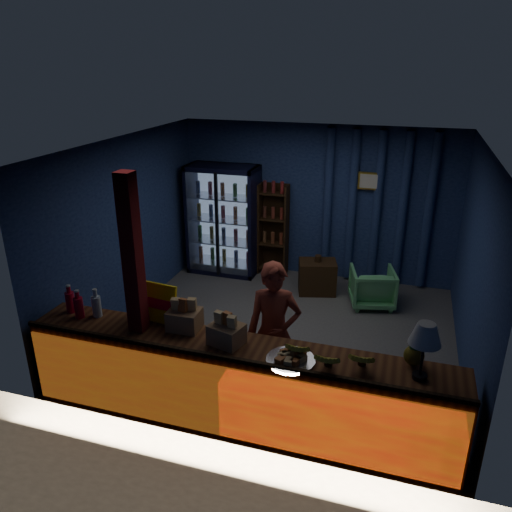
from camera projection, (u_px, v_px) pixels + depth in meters
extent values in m
plane|color=#515154|center=(282.00, 334.00, 6.92)|extent=(4.60, 4.60, 0.00)
plane|color=navy|center=(316.00, 203.00, 8.39)|extent=(4.60, 0.00, 4.60)
plane|color=navy|center=(223.00, 329.00, 4.49)|extent=(4.60, 0.00, 4.60)
plane|color=navy|center=(127.00, 229.00, 7.07)|extent=(0.00, 4.40, 4.40)
plane|color=navy|center=(475.00, 267.00, 5.80)|extent=(0.00, 4.40, 4.40)
plane|color=#472D19|center=(286.00, 145.00, 5.95)|extent=(4.60, 4.60, 0.00)
cube|color=brown|center=(236.00, 385.00, 5.06)|extent=(4.40, 0.55, 0.95)
cube|color=#F0441C|center=(225.00, 403.00, 4.80)|extent=(4.35, 0.02, 0.81)
cube|color=#321F0F|center=(225.00, 358.00, 4.63)|extent=(4.40, 0.04, 0.04)
cube|color=maroon|center=(137.00, 299.00, 5.04)|extent=(0.16, 0.16, 2.60)
cube|color=black|center=(229.00, 216.00, 8.88)|extent=(1.20, 0.06, 1.90)
cube|color=black|center=(193.00, 217.00, 8.79)|extent=(0.06, 0.60, 1.90)
cube|color=black|center=(255.00, 223.00, 8.48)|extent=(0.06, 0.60, 1.90)
cube|color=black|center=(222.00, 168.00, 8.30)|extent=(1.20, 0.60, 0.08)
cube|color=black|center=(225.00, 268.00, 8.97)|extent=(1.20, 0.60, 0.08)
cube|color=#99B2D8|center=(228.00, 217.00, 8.83)|extent=(1.08, 0.02, 1.74)
cube|color=white|center=(217.00, 225.00, 8.39)|extent=(1.12, 0.02, 1.78)
cube|color=black|center=(217.00, 225.00, 8.37)|extent=(0.05, 0.05, 1.80)
cube|color=silver|center=(224.00, 262.00, 8.92)|extent=(1.08, 0.48, 0.02)
cylinder|color=#B14C19|center=(201.00, 252.00, 9.00)|extent=(0.07, 0.07, 0.22)
cylinder|color=#19671A|center=(213.00, 254.00, 8.94)|extent=(0.07, 0.07, 0.22)
cylinder|color=olive|center=(224.00, 255.00, 8.88)|extent=(0.07, 0.07, 0.22)
cylinder|color=navy|center=(236.00, 256.00, 8.81)|extent=(0.07, 0.07, 0.22)
cylinder|color=maroon|center=(248.00, 258.00, 8.75)|extent=(0.07, 0.07, 0.22)
cube|color=silver|center=(224.00, 241.00, 8.78)|extent=(1.08, 0.48, 0.02)
cylinder|color=#19671A|center=(200.00, 231.00, 8.85)|extent=(0.07, 0.07, 0.22)
cylinder|color=olive|center=(212.00, 232.00, 8.79)|extent=(0.07, 0.07, 0.22)
cylinder|color=navy|center=(224.00, 234.00, 8.73)|extent=(0.07, 0.07, 0.22)
cylinder|color=maroon|center=(236.00, 235.00, 8.67)|extent=(0.07, 0.07, 0.22)
cylinder|color=#B14C19|center=(248.00, 236.00, 8.60)|extent=(0.07, 0.07, 0.22)
cube|color=silver|center=(223.00, 219.00, 8.63)|extent=(1.08, 0.48, 0.02)
cylinder|color=olive|center=(199.00, 210.00, 8.71)|extent=(0.07, 0.07, 0.22)
cylinder|color=navy|center=(211.00, 211.00, 8.64)|extent=(0.07, 0.07, 0.22)
cylinder|color=maroon|center=(223.00, 212.00, 8.58)|extent=(0.07, 0.07, 0.22)
cylinder|color=#B14C19|center=(236.00, 213.00, 8.52)|extent=(0.07, 0.07, 0.22)
cylinder|color=#19671A|center=(248.00, 214.00, 8.46)|extent=(0.07, 0.07, 0.22)
cube|color=silver|center=(223.00, 197.00, 8.48)|extent=(1.08, 0.48, 0.02)
cylinder|color=navy|center=(198.00, 187.00, 8.56)|extent=(0.07, 0.07, 0.22)
cylinder|color=maroon|center=(210.00, 188.00, 8.49)|extent=(0.07, 0.07, 0.22)
cylinder|color=#B14C19|center=(223.00, 189.00, 8.43)|extent=(0.07, 0.07, 0.22)
cylinder|color=#19671A|center=(235.00, 190.00, 8.37)|extent=(0.07, 0.07, 0.22)
cylinder|color=olive|center=(248.00, 191.00, 8.31)|extent=(0.07, 0.07, 0.22)
cube|color=#321F0F|center=(275.00, 228.00, 8.72)|extent=(0.50, 0.02, 1.60)
cube|color=#321F0F|center=(260.00, 229.00, 8.67)|extent=(0.03, 0.28, 1.60)
cube|color=#321F0F|center=(286.00, 231.00, 8.54)|extent=(0.03, 0.28, 1.60)
cube|color=#321F0F|center=(273.00, 267.00, 8.86)|extent=(0.46, 0.26, 0.02)
cube|color=#321F0F|center=(273.00, 244.00, 8.70)|extent=(0.46, 0.26, 0.02)
cube|color=#321F0F|center=(273.00, 219.00, 8.53)|extent=(0.46, 0.26, 0.02)
cube|color=#321F0F|center=(274.00, 193.00, 8.37)|extent=(0.46, 0.26, 0.02)
cylinder|color=navy|center=(328.00, 204.00, 8.28)|extent=(0.14, 0.14, 2.50)
cylinder|color=navy|center=(352.00, 206.00, 8.17)|extent=(0.14, 0.14, 2.50)
cylinder|color=navy|center=(377.00, 209.00, 8.05)|extent=(0.14, 0.14, 2.50)
cylinder|color=navy|center=(402.00, 211.00, 7.94)|extent=(0.14, 0.14, 2.50)
cylinder|color=navy|center=(429.00, 213.00, 7.83)|extent=(0.14, 0.14, 2.50)
cube|color=gold|center=(369.00, 181.00, 7.89)|extent=(0.36, 0.03, 0.28)
cube|color=silver|center=(369.00, 181.00, 7.88)|extent=(0.30, 0.01, 0.22)
imported|color=maroon|center=(274.00, 333.00, 5.39)|extent=(0.65, 0.49, 1.60)
imported|color=#5DBB73|center=(372.00, 287.00, 7.63)|extent=(0.78, 0.80, 0.60)
cube|color=#321F0F|center=(317.00, 277.00, 8.07)|extent=(0.68, 0.57, 0.53)
cylinder|color=#321F0F|center=(318.00, 259.00, 7.95)|extent=(0.11, 0.11, 0.11)
cube|color=yellow|center=(154.00, 302.00, 5.27)|extent=(0.54, 0.17, 0.43)
cube|color=red|center=(153.00, 303.00, 5.25)|extent=(0.45, 0.08, 0.11)
cylinder|color=red|center=(70.00, 302.00, 5.48)|extent=(0.10, 0.10, 0.23)
cylinder|color=red|center=(68.00, 289.00, 5.42)|extent=(0.05, 0.05, 0.09)
cylinder|color=white|center=(68.00, 286.00, 5.40)|extent=(0.05, 0.05, 0.02)
cylinder|color=red|center=(79.00, 308.00, 5.36)|extent=(0.10, 0.10, 0.23)
cylinder|color=red|center=(77.00, 294.00, 5.30)|extent=(0.05, 0.05, 0.09)
cylinder|color=white|center=(76.00, 291.00, 5.29)|extent=(0.05, 0.05, 0.02)
cylinder|color=silver|center=(97.00, 307.00, 5.38)|extent=(0.10, 0.10, 0.23)
cylinder|color=silver|center=(95.00, 293.00, 5.32)|extent=(0.05, 0.05, 0.09)
cylinder|color=white|center=(94.00, 290.00, 5.31)|extent=(0.05, 0.05, 0.02)
cube|color=#A87B51|center=(227.00, 334.00, 4.88)|extent=(0.37, 0.33, 0.20)
cube|color=gold|center=(220.00, 317.00, 4.85)|extent=(0.10, 0.08, 0.13)
cube|color=#D15F27|center=(226.00, 319.00, 4.81)|extent=(0.10, 0.08, 0.13)
cube|color=gold|center=(233.00, 321.00, 4.77)|extent=(0.10, 0.08, 0.13)
cube|color=#A87B51|center=(184.00, 319.00, 5.14)|extent=(0.33, 0.28, 0.21)
cube|color=gold|center=(176.00, 303.00, 5.10)|extent=(0.09, 0.06, 0.13)
cube|color=#D15F27|center=(184.00, 304.00, 5.08)|extent=(0.09, 0.06, 0.13)
cube|color=gold|center=(191.00, 305.00, 5.06)|extent=(0.09, 0.06, 0.13)
cylinder|color=silver|center=(291.00, 360.00, 4.61)|extent=(0.46, 0.46, 0.03)
cube|color=gold|center=(300.00, 358.00, 4.58)|extent=(0.10, 0.07, 0.05)
cube|color=#D15F27|center=(299.00, 354.00, 4.64)|extent=(0.12, 0.12, 0.05)
cube|color=gold|center=(293.00, 351.00, 4.68)|extent=(0.07, 0.10, 0.05)
cube|color=#D15F27|center=(286.00, 352.00, 4.68)|extent=(0.12, 0.12, 0.05)
cube|color=gold|center=(281.00, 355.00, 4.63)|extent=(0.10, 0.07, 0.05)
cube|color=#D15F27|center=(282.00, 359.00, 4.56)|extent=(0.12, 0.12, 0.05)
cube|color=gold|center=(288.00, 362.00, 4.52)|extent=(0.07, 0.10, 0.05)
cube|color=#D15F27|center=(296.00, 362.00, 4.53)|extent=(0.12, 0.12, 0.05)
cylinder|color=black|center=(420.00, 376.00, 4.36)|extent=(0.13, 0.13, 0.04)
cylinder|color=black|center=(422.00, 358.00, 4.29)|extent=(0.03, 0.03, 0.39)
cone|color=white|center=(426.00, 334.00, 4.21)|extent=(0.28, 0.28, 0.19)
sphere|color=olive|center=(414.00, 355.00, 4.52)|extent=(0.19, 0.19, 0.19)
cone|color=#204E1A|center=(416.00, 341.00, 4.47)|extent=(0.10, 0.10, 0.14)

